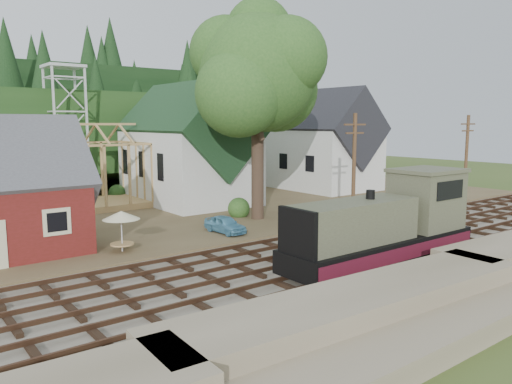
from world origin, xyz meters
TOP-DOWN VIEW (x-y plane):
  - ground at (0.00, 0.00)m, footprint 140.00×140.00m
  - embankment at (0.00, -8.50)m, footprint 64.00×5.00m
  - railroad_bed at (0.00, 0.00)m, footprint 64.00×11.00m
  - village_flat at (0.00, 18.00)m, footprint 64.00×26.00m
  - hillside at (0.00, 42.00)m, footprint 70.00×28.96m
  - ridge at (0.00, 58.00)m, footprint 80.00×20.00m
  - church at (2.00, 19.68)m, footprint 8.40×15.17m
  - farmhouse at (18.00, 19.00)m, footprint 8.40×10.80m
  - timber_frame at (-6.00, 22.00)m, footprint 8.20×6.20m
  - lattice_tower at (-6.00, 28.00)m, footprint 3.20×3.20m
  - big_tree at (2.17, 10.08)m, footprint 10.90×8.40m
  - telegraph_pole_near at (7.00, 5.20)m, footprint 2.20×0.28m
  - telegraph_pole_far at (22.00, 5.20)m, footprint 2.20×0.28m
  - locomotive at (0.31, -3.00)m, footprint 11.76×2.94m
  - car_blue at (-2.60, 7.49)m, footprint 1.50×3.34m
  - car_red at (28.00, 13.95)m, footprint 4.64×3.00m
  - patio_set at (-9.72, 7.10)m, footprint 2.03×2.03m

SIDE VIEW (x-z plane):
  - ground at x=0.00m, z-range 0.00..0.00m
  - embankment at x=0.00m, z-range -0.80..0.80m
  - hillside at x=0.00m, z-range -6.37..6.37m
  - ridge at x=0.00m, z-range -6.00..6.00m
  - railroad_bed at x=0.00m, z-range 0.00..0.16m
  - village_flat at x=0.00m, z-range 0.00..0.30m
  - car_blue at x=-2.60m, z-range 0.30..1.41m
  - car_red at x=28.00m, z-range 0.30..1.49m
  - locomotive at x=0.31m, z-range -0.26..4.45m
  - patio_set at x=-9.72m, z-range 1.09..3.35m
  - timber_frame at x=-6.00m, z-range -0.23..6.76m
  - telegraph_pole_near at x=7.00m, z-range 0.25..8.25m
  - telegraph_pole_far at x=22.00m, z-range 0.25..8.25m
  - farmhouse at x=18.00m, z-range -0.43..10.17m
  - church at x=2.00m, z-range -1.32..11.68m
  - lattice_tower at x=-6.00m, z-range 3.97..16.10m
  - big_tree at x=2.17m, z-range 2.87..17.57m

